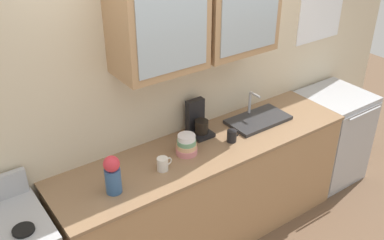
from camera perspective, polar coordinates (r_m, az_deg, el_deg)
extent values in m
plane|color=brown|center=(4.10, 1.75, -14.38)|extent=(10.00, 10.00, 0.00)
cube|color=beige|center=(3.60, -1.49, 4.09)|extent=(4.97, 0.10, 2.59)
cube|color=#A87F56|center=(3.01, -4.40, 12.75)|extent=(0.62, 0.36, 0.73)
cube|color=#9EADB7|center=(2.86, -2.42, 11.89)|extent=(0.52, 0.01, 0.62)
cube|color=#A87F56|center=(3.38, 5.37, 14.59)|extent=(0.62, 0.36, 0.73)
cube|color=#9EADB7|center=(3.25, 7.53, 13.84)|extent=(0.52, 0.01, 0.62)
cube|color=white|center=(4.42, 16.17, 13.57)|extent=(0.58, 0.01, 0.63)
cube|color=#A87F56|center=(3.80, 1.86, -9.44)|extent=(2.51, 0.62, 0.91)
cube|color=#8C6B4C|center=(3.52, 1.98, -3.51)|extent=(2.53, 0.65, 0.03)
cylinder|color=black|center=(2.95, -20.66, -12.96)|extent=(0.13, 0.13, 0.02)
cube|color=#2D2D30|center=(3.88, 8.42, 0.04)|extent=(0.54, 0.30, 0.03)
cylinder|color=#ADAFB5|center=(3.90, 7.35, 2.21)|extent=(0.02, 0.02, 0.20)
cylinder|color=#ADAFB5|center=(3.82, 8.04, 3.19)|extent=(0.02, 0.12, 0.02)
cylinder|color=#D87F84|center=(3.42, -0.69, -3.90)|extent=(0.16, 0.16, 0.05)
cylinder|color=#E0AD7F|center=(3.40, -0.70, -3.38)|extent=(0.15, 0.15, 0.05)
cylinder|color=#669972|center=(3.38, -0.70, -2.87)|extent=(0.14, 0.14, 0.05)
cylinder|color=white|center=(3.36, -0.70, -2.33)|extent=(0.13, 0.13, 0.05)
cylinder|color=#33598C|center=(3.05, -9.99, -7.60)|extent=(0.11, 0.11, 0.18)
sphere|color=#D8333F|center=(2.97, -10.21, -5.52)|extent=(0.11, 0.11, 0.11)
cylinder|color=black|center=(3.56, 5.08, -2.04)|extent=(0.08, 0.08, 0.10)
torus|color=black|center=(3.59, 5.65, -1.75)|extent=(0.06, 0.01, 0.06)
cylinder|color=silver|center=(3.23, -3.77, -5.61)|extent=(0.08, 0.08, 0.10)
torus|color=silver|center=(3.25, -3.06, -5.26)|extent=(0.06, 0.01, 0.06)
cube|color=#ADAFB5|center=(4.74, 17.18, -1.95)|extent=(0.60, 0.59, 0.94)
cube|color=#ADAFB5|center=(4.60, 20.04, -3.52)|extent=(0.57, 0.01, 0.84)
cylinder|color=#ADAFB5|center=(4.39, 21.20, 0.82)|extent=(0.45, 0.02, 0.02)
cube|color=black|center=(3.65, 1.02, -1.67)|extent=(0.17, 0.20, 0.03)
cylinder|color=black|center=(3.60, 1.22, -0.86)|extent=(0.11, 0.11, 0.11)
cube|color=black|center=(3.63, 0.39, 0.75)|extent=(0.15, 0.06, 0.26)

